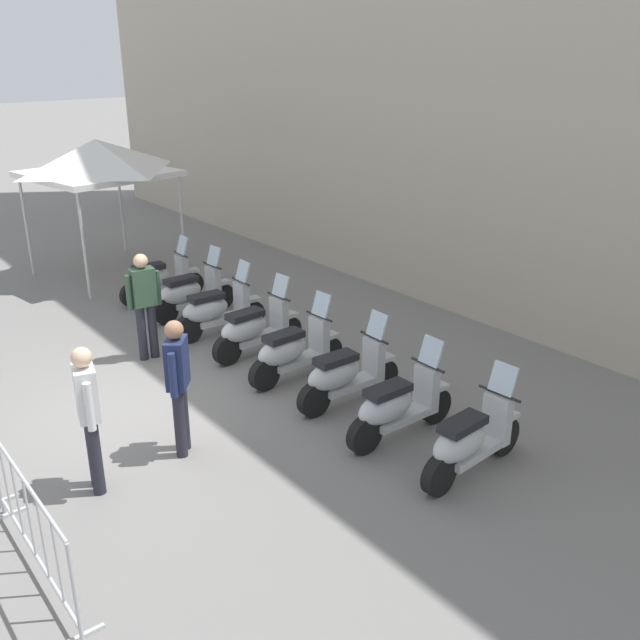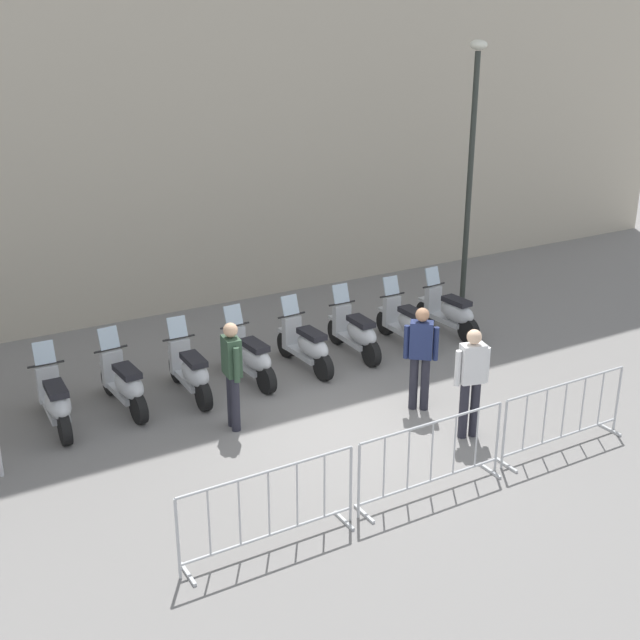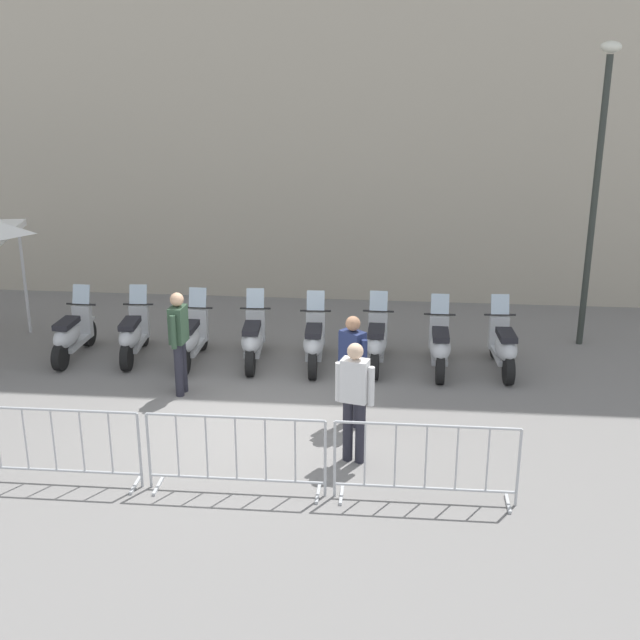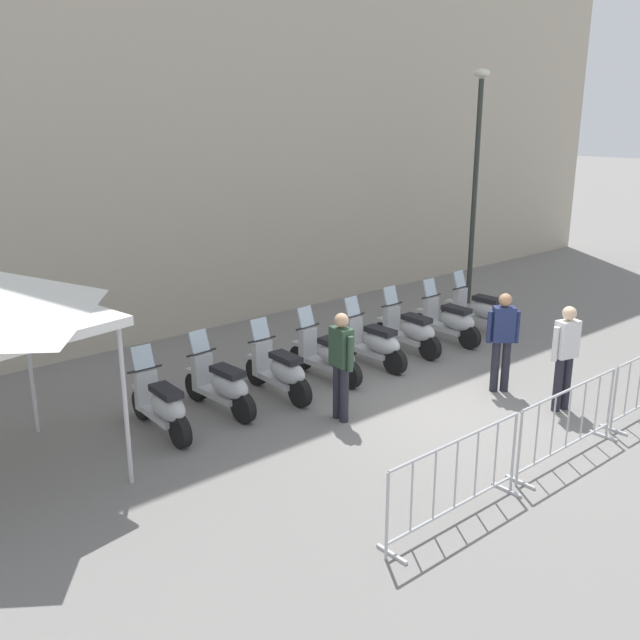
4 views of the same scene
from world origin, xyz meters
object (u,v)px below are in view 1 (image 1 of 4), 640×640
(barrier_segment_2, at_px, (31,525))
(officer_by_barriers, at_px, (89,411))
(motorcycle_3, at_px, (254,329))
(motorcycle_4, at_px, (293,351))
(officer_near_row_end, at_px, (144,300))
(motorcycle_1, at_px, (190,293))
(motorcycle_6, at_px, (397,407))
(canopy_tent, at_px, (97,158))
(officer_mid_plaza, at_px, (178,380))
(motorcycle_5, at_px, (345,375))
(motorcycle_2, at_px, (216,311))
(motorcycle_0, at_px, (158,280))
(motorcycle_7, at_px, (470,441))

(barrier_segment_2, distance_m, officer_by_barriers, 1.43)
(motorcycle_3, distance_m, motorcycle_4, 1.10)
(motorcycle_4, xyz_separation_m, officer_near_row_end, (-2.24, -1.01, 0.53))
(motorcycle_1, distance_m, motorcycle_6, 5.49)
(motorcycle_6, height_order, canopy_tent, canopy_tent)
(motorcycle_1, xyz_separation_m, officer_mid_plaza, (3.66, -2.97, 0.53))
(motorcycle_5, bearing_deg, motorcycle_3, 172.06)
(officer_by_barriers, bearing_deg, motorcycle_6, 59.66)
(motorcycle_2, bearing_deg, canopy_tent, 171.21)
(officer_near_row_end, bearing_deg, barrier_segment_2, -46.88)
(motorcycle_0, bearing_deg, motorcycle_7, -8.51)
(motorcycle_1, xyz_separation_m, motorcycle_5, (4.33, -0.70, 0.00))
(officer_mid_plaza, bearing_deg, motorcycle_5, 73.53)
(motorcycle_1, relative_size, motorcycle_4, 1.00)
(motorcycle_6, height_order, officer_by_barriers, officer_by_barriers)
(motorcycle_4, distance_m, officer_mid_plaza, 2.45)
(motorcycle_0, distance_m, motorcycle_2, 2.20)
(motorcycle_5, distance_m, officer_by_barriers, 3.51)
(motorcycle_1, relative_size, motorcycle_3, 1.00)
(barrier_segment_2, height_order, canopy_tent, canopy_tent)
(motorcycle_0, relative_size, motorcycle_7, 0.99)
(officer_mid_plaza, bearing_deg, motorcycle_6, 49.09)
(motorcycle_1, bearing_deg, motorcycle_5, -9.13)
(motorcycle_7, xyz_separation_m, officer_near_row_end, (-5.51, -0.56, 0.53))
(motorcycle_4, bearing_deg, motorcycle_7, -7.82)
(motorcycle_1, height_order, officer_mid_plaza, officer_mid_plaza)
(motorcycle_7, xyz_separation_m, officer_mid_plaza, (-2.85, -1.91, 0.53))
(motorcycle_6, bearing_deg, canopy_tent, 171.12)
(officer_near_row_end, bearing_deg, motorcycle_1, 121.73)
(motorcycle_2, relative_size, motorcycle_6, 1.00)
(motorcycle_3, bearing_deg, officer_mid_plaza, -59.77)
(motorcycle_2, height_order, canopy_tent, canopy_tent)
(motorcycle_6, relative_size, officer_mid_plaza, 0.99)
(motorcycle_5, bearing_deg, barrier_segment_2, -89.80)
(motorcycle_3, height_order, officer_by_barriers, officer_by_barriers)
(motorcycle_2, height_order, motorcycle_5, same)
(motorcycle_7, bearing_deg, motorcycle_5, 170.60)
(motorcycle_2, distance_m, canopy_tent, 5.01)
(motorcycle_1, bearing_deg, motorcycle_3, -10.31)
(motorcycle_0, height_order, motorcycle_4, same)
(motorcycle_0, height_order, motorcycle_5, same)
(motorcycle_4, relative_size, officer_mid_plaza, 1.00)
(motorcycle_7, relative_size, officer_mid_plaza, 1.00)
(motorcycle_6, relative_size, officer_by_barriers, 0.99)
(motorcycle_4, distance_m, canopy_tent, 7.08)
(motorcycle_3, height_order, officer_mid_plaza, officer_mid_plaza)
(motorcycle_7, xyz_separation_m, canopy_tent, (-9.96, 1.49, 2.06))
(motorcycle_2, height_order, motorcycle_7, same)
(motorcycle_6, distance_m, motorcycle_7, 1.11)
(motorcycle_3, bearing_deg, motorcycle_1, 169.69)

